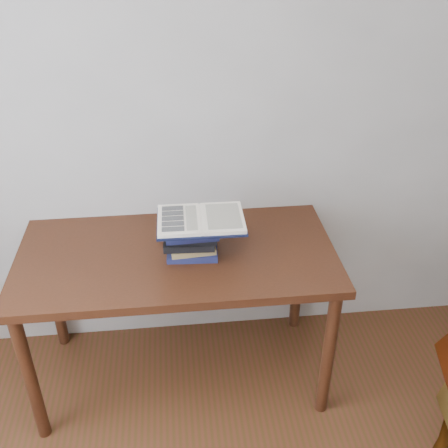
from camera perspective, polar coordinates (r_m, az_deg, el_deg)
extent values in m
cube|color=beige|center=(2.54, -6.05, 11.12)|extent=(3.50, 0.04, 2.60)
cube|color=#411E10|center=(2.46, -5.16, -3.51)|extent=(1.48, 0.74, 0.04)
cylinder|color=#411E10|center=(2.58, -20.34, -15.50)|extent=(0.06, 0.06, 0.75)
cylinder|color=#411E10|center=(2.58, 11.28, -13.73)|extent=(0.06, 0.06, 0.75)
cylinder|color=#411E10|center=(3.03, -18.06, -6.90)|extent=(0.06, 0.06, 0.75)
cylinder|color=#411E10|center=(3.03, 8.07, -5.43)|extent=(0.06, 0.06, 0.75)
cube|color=#181B48|center=(2.43, -3.46, -2.95)|extent=(0.24, 0.17, 0.03)
cube|color=#998B4F|center=(2.41, -3.48, -2.37)|extent=(0.21, 0.17, 0.03)
cube|color=black|center=(2.39, -3.82, -1.71)|extent=(0.24, 0.18, 0.03)
cube|color=black|center=(2.37, -3.31, -1.12)|extent=(0.22, 0.17, 0.03)
cube|color=#181B48|center=(2.35, -3.59, -0.77)|extent=(0.24, 0.18, 0.02)
cube|color=#A87826|center=(2.34, -3.77, -0.11)|extent=(0.22, 0.16, 0.03)
cube|color=black|center=(2.32, -2.53, 0.26)|extent=(0.39, 0.28, 0.01)
cube|color=white|center=(2.31, -4.94, 0.44)|extent=(0.19, 0.26, 0.02)
cube|color=white|center=(2.32, -0.14, 0.67)|extent=(0.19, 0.26, 0.02)
cylinder|color=white|center=(2.31, -2.54, 0.52)|extent=(0.02, 0.26, 0.01)
cube|color=black|center=(2.38, -5.62, 1.72)|extent=(0.10, 0.04, 0.00)
cube|color=black|center=(2.35, -5.61, 1.18)|extent=(0.10, 0.04, 0.00)
cube|color=black|center=(2.31, -5.60, 0.62)|extent=(0.10, 0.04, 0.00)
cube|color=black|center=(2.27, -5.58, 0.05)|extent=(0.10, 0.04, 0.00)
cube|color=black|center=(2.23, -5.57, -0.55)|extent=(0.10, 0.04, 0.00)
cube|color=beige|center=(2.31, -3.57, 0.72)|extent=(0.05, 0.21, 0.00)
cube|color=beige|center=(2.31, -0.05, 0.89)|extent=(0.15, 0.22, 0.00)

